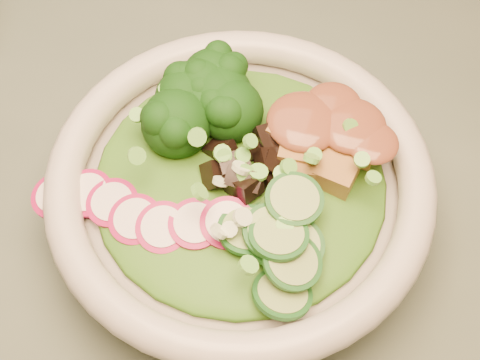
# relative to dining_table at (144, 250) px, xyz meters

# --- Properties ---
(dining_table) EXTENTS (1.20, 0.80, 0.75)m
(dining_table) POSITION_rel_dining_table_xyz_m (0.00, 0.00, 0.00)
(dining_table) COLOR black
(dining_table) RESTS_ON ground
(salad_bowl) EXTENTS (0.30, 0.30, 0.08)m
(salad_bowl) POSITION_rel_dining_table_xyz_m (0.10, 0.00, 0.16)
(salad_bowl) COLOR beige
(salad_bowl) RESTS_ON dining_table
(lettuce_bed) EXTENTS (0.23, 0.23, 0.03)m
(lettuce_bed) POSITION_rel_dining_table_xyz_m (0.10, 0.00, 0.18)
(lettuce_bed) COLOR #245B13
(lettuce_bed) RESTS_ON salad_bowl
(broccoli_florets) EXTENTS (0.11, 0.10, 0.05)m
(broccoli_florets) POSITION_rel_dining_table_xyz_m (0.05, 0.05, 0.20)
(broccoli_florets) COLOR black
(broccoli_florets) RESTS_ON salad_bowl
(radish_slices) EXTENTS (0.13, 0.08, 0.02)m
(radish_slices) POSITION_rel_dining_table_xyz_m (0.05, -0.05, 0.19)
(radish_slices) COLOR #990B43
(radish_slices) RESTS_ON salad_bowl
(cucumber_slices) EXTENTS (0.10, 0.10, 0.04)m
(cucumber_slices) POSITION_rel_dining_table_xyz_m (0.15, -0.05, 0.20)
(cucumber_slices) COLOR #8EB062
(cucumber_slices) RESTS_ON salad_bowl
(mushroom_heap) EXTENTS (0.10, 0.10, 0.05)m
(mushroom_heap) POSITION_rel_dining_table_xyz_m (0.11, 0.01, 0.20)
(mushroom_heap) COLOR black
(mushroom_heap) RESTS_ON salad_bowl
(tofu_cubes) EXTENTS (0.12, 0.10, 0.04)m
(tofu_cubes) POSITION_rel_dining_table_xyz_m (0.16, 0.05, 0.20)
(tofu_cubes) COLOR olive
(tofu_cubes) RESTS_ON salad_bowl
(peanut_sauce) EXTENTS (0.08, 0.06, 0.02)m
(peanut_sauce) POSITION_rel_dining_table_xyz_m (0.16, 0.05, 0.21)
(peanut_sauce) COLOR brown
(peanut_sauce) RESTS_ON tofu_cubes
(scallion_garnish) EXTENTS (0.22, 0.22, 0.03)m
(scallion_garnish) POSITION_rel_dining_table_xyz_m (0.10, 0.00, 0.21)
(scallion_garnish) COLOR #67BD42
(scallion_garnish) RESTS_ON salad_bowl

